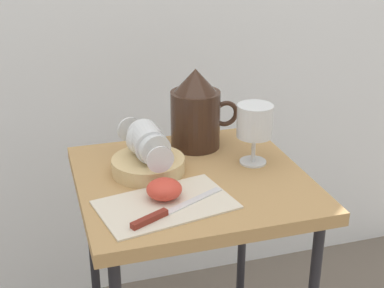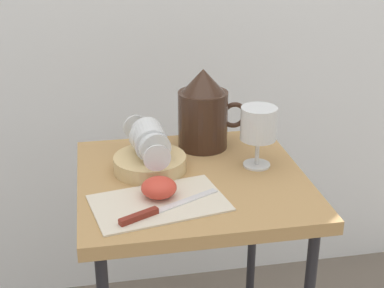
{
  "view_description": "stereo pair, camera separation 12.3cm",
  "coord_description": "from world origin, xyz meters",
  "px_view_note": "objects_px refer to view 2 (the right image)",
  "views": [
    {
      "loc": [
        -0.33,
        -1.09,
        1.28
      ],
      "look_at": [
        0.0,
        0.0,
        0.79
      ],
      "focal_mm": 52.4,
      "sensor_mm": 36.0,
      "label": 1
    },
    {
      "loc": [
        -0.21,
        -1.12,
        1.28
      ],
      "look_at": [
        0.0,
        0.0,
        0.79
      ],
      "focal_mm": 52.4,
      "sensor_mm": 36.0,
      "label": 2
    }
  ],
  "objects_px": {
    "apple_half_left": "(159,188)",
    "basket_tray": "(150,163)",
    "table": "(192,205)",
    "wine_glass_upright": "(258,127)",
    "pitcher": "(203,116)",
    "wine_glass_tipped_far": "(149,142)",
    "wine_glass_tipped_near": "(150,140)",
    "knife": "(156,211)"
  },
  "relations": [
    {
      "from": "basket_tray",
      "to": "wine_glass_tipped_near",
      "type": "distance_m",
      "value": 0.06
    },
    {
      "from": "table",
      "to": "pitcher",
      "type": "distance_m",
      "value": 0.23
    },
    {
      "from": "wine_glass_tipped_near",
      "to": "table",
      "type": "bearing_deg",
      "value": -31.96
    },
    {
      "from": "wine_glass_tipped_near",
      "to": "wine_glass_tipped_far",
      "type": "height_order",
      "value": "wine_glass_tipped_near"
    },
    {
      "from": "pitcher",
      "to": "wine_glass_tipped_far",
      "type": "height_order",
      "value": "pitcher"
    },
    {
      "from": "wine_glass_tipped_near",
      "to": "pitcher",
      "type": "bearing_deg",
      "value": 36.33
    },
    {
      "from": "pitcher",
      "to": "wine_glass_tipped_far",
      "type": "bearing_deg",
      "value": -143.1
    },
    {
      "from": "table",
      "to": "apple_half_left",
      "type": "relative_size",
      "value": 9.48
    },
    {
      "from": "basket_tray",
      "to": "wine_glass_tipped_far",
      "type": "relative_size",
      "value": 1.03
    },
    {
      "from": "apple_half_left",
      "to": "basket_tray",
      "type": "bearing_deg",
      "value": 91.45
    },
    {
      "from": "pitcher",
      "to": "knife",
      "type": "xyz_separation_m",
      "value": [
        -0.16,
        -0.31,
        -0.07
      ]
    },
    {
      "from": "pitcher",
      "to": "wine_glass_tipped_near",
      "type": "height_order",
      "value": "pitcher"
    },
    {
      "from": "table",
      "to": "knife",
      "type": "bearing_deg",
      "value": -123.64
    },
    {
      "from": "table",
      "to": "wine_glass_upright",
      "type": "xyz_separation_m",
      "value": [
        0.16,
        0.03,
        0.17
      ]
    },
    {
      "from": "apple_half_left",
      "to": "table",
      "type": "bearing_deg",
      "value": 45.11
    },
    {
      "from": "basket_tray",
      "to": "apple_half_left",
      "type": "relative_size",
      "value": 2.25
    },
    {
      "from": "table",
      "to": "knife",
      "type": "relative_size",
      "value": 3.25
    },
    {
      "from": "wine_glass_tipped_near",
      "to": "knife",
      "type": "relative_size",
      "value": 0.71
    },
    {
      "from": "wine_glass_tipped_near",
      "to": "knife",
      "type": "xyz_separation_m",
      "value": [
        -0.01,
        -0.21,
        -0.07
      ]
    },
    {
      "from": "wine_glass_tipped_near",
      "to": "apple_half_left",
      "type": "distance_m",
      "value": 0.15
    },
    {
      "from": "wine_glass_tipped_far",
      "to": "apple_half_left",
      "type": "distance_m",
      "value": 0.14
    },
    {
      "from": "pitcher",
      "to": "wine_glass_upright",
      "type": "height_order",
      "value": "pitcher"
    },
    {
      "from": "basket_tray",
      "to": "apple_half_left",
      "type": "bearing_deg",
      "value": -88.55
    },
    {
      "from": "knife",
      "to": "basket_tray",
      "type": "bearing_deg",
      "value": 86.64
    },
    {
      "from": "table",
      "to": "wine_glass_tipped_near",
      "type": "xyz_separation_m",
      "value": [
        -0.09,
        0.05,
        0.15
      ]
    },
    {
      "from": "pitcher",
      "to": "wine_glass_tipped_far",
      "type": "relative_size",
      "value": 1.25
    },
    {
      "from": "pitcher",
      "to": "knife",
      "type": "relative_size",
      "value": 0.94
    },
    {
      "from": "basket_tray",
      "to": "wine_glass_upright",
      "type": "xyz_separation_m",
      "value": [
        0.25,
        -0.02,
        0.08
      ]
    },
    {
      "from": "basket_tray",
      "to": "wine_glass_tipped_far",
      "type": "xyz_separation_m",
      "value": [
        -0.0,
        0.0,
        0.05
      ]
    },
    {
      "from": "wine_glass_tipped_near",
      "to": "basket_tray",
      "type": "bearing_deg",
      "value": -109.24
    },
    {
      "from": "table",
      "to": "pitcher",
      "type": "xyz_separation_m",
      "value": [
        0.06,
        0.16,
        0.16
      ]
    },
    {
      "from": "table",
      "to": "wine_glass_tipped_far",
      "type": "relative_size",
      "value": 4.34
    },
    {
      "from": "wine_glass_tipped_far",
      "to": "apple_half_left",
      "type": "xyz_separation_m",
      "value": [
        0.0,
        -0.14,
        -0.05
      ]
    },
    {
      "from": "wine_glass_upright",
      "to": "knife",
      "type": "height_order",
      "value": "wine_glass_upright"
    },
    {
      "from": "table",
      "to": "wine_glass_tipped_far",
      "type": "bearing_deg",
      "value": 150.7
    },
    {
      "from": "wine_glass_tipped_near",
      "to": "knife",
      "type": "bearing_deg",
      "value": -93.78
    },
    {
      "from": "pitcher",
      "to": "wine_glass_upright",
      "type": "relative_size",
      "value": 1.4
    },
    {
      "from": "basket_tray",
      "to": "wine_glass_tipped_near",
      "type": "bearing_deg",
      "value": 70.76
    },
    {
      "from": "apple_half_left",
      "to": "knife",
      "type": "xyz_separation_m",
      "value": [
        -0.02,
        -0.07,
        -0.02
      ]
    },
    {
      "from": "wine_glass_upright",
      "to": "basket_tray",
      "type": "bearing_deg",
      "value": 175.11
    },
    {
      "from": "wine_glass_tipped_far",
      "to": "basket_tray",
      "type": "bearing_deg",
      "value": -61.95
    },
    {
      "from": "wine_glass_tipped_near",
      "to": "knife",
      "type": "height_order",
      "value": "wine_glass_tipped_near"
    }
  ]
}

